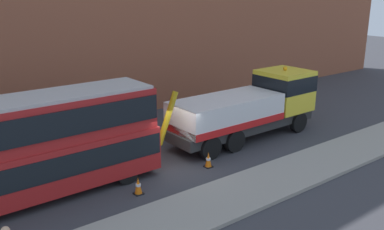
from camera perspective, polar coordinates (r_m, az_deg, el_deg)
The scene contains 6 objects.
ground_plane at distance 19.80m, azimuth -3.27°, elevation -6.81°, with size 120.00×120.00×0.00m, color #38383D.
near_kerb at distance 16.79m, azimuth 4.96°, elevation -11.13°, with size 60.00×2.80×0.15m, color gray.
recovery_tow_truck at distance 23.12m, azimuth 7.93°, elevation 1.17°, with size 10.15×2.72×3.67m.
double_decker_bus at distance 17.03m, azimuth -22.39°, elevation -4.05°, with size 11.07×2.65×4.06m.
traffic_cone_near_bus at distance 17.16m, azimuth -7.31°, elevation -9.56°, with size 0.36×0.36×0.72m.
traffic_cone_midway at distance 19.46m, azimuth 2.23°, elevation -6.14°, with size 0.36×0.36×0.72m.
Camera 1 is at (-10.09, -15.09, 7.92)m, focal length 39.31 mm.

